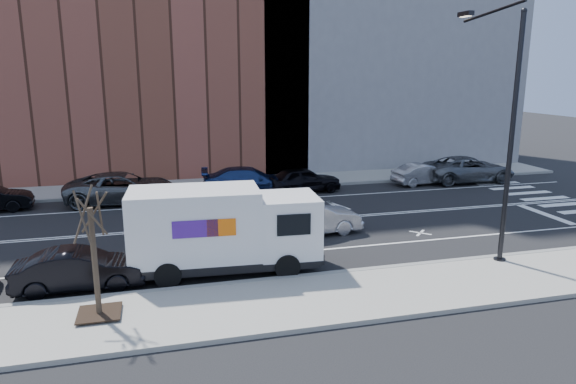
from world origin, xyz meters
TOP-DOWN VIEW (x-y plane):
  - ground at (0.00, 0.00)m, footprint 120.00×120.00m
  - sidewalk_near at (0.00, -8.80)m, footprint 44.00×3.60m
  - sidewalk_far at (0.00, 8.80)m, footprint 44.00×3.60m
  - curb_near at (0.00, -7.00)m, footprint 44.00×0.25m
  - curb_far at (0.00, 7.00)m, footprint 44.00×0.25m
  - crosswalk at (16.00, 0.00)m, footprint 3.00×14.00m
  - road_markings at (0.00, 0.00)m, footprint 40.00×8.60m
  - bldg_brick at (-8.00, 15.60)m, footprint 26.00×10.00m
  - streetlight at (7.00, -6.91)m, footprint 0.44×4.02m
  - street_tree at (-7.00, -8.40)m, footprint 1.20×1.20m
  - fedex_van at (-3.03, -5.60)m, footprint 6.82×2.72m
  - far_parked_c at (-6.99, 5.68)m, footprint 6.15×3.08m
  - far_parked_d at (-0.00, 5.99)m, footprint 5.63×2.72m
  - far_parked_e at (3.20, 5.68)m, footprint 4.63×2.25m
  - far_parked_f at (11.20, 5.86)m, footprint 4.18×1.90m
  - far_parked_g at (14.40, 5.88)m, footprint 6.02×2.90m
  - driving_sedan at (1.22, -2.21)m, footprint 4.63×2.03m
  - near_parked_rear_a at (-7.80, -5.92)m, footprint 4.12×1.48m

SIDE VIEW (x-z plane):
  - ground at x=0.00m, z-range 0.00..0.00m
  - crosswalk at x=16.00m, z-range 0.00..0.01m
  - road_markings at x=0.00m, z-range 0.00..0.01m
  - sidewalk_near at x=0.00m, z-range 0.00..0.15m
  - sidewalk_far at x=0.00m, z-range 0.00..0.15m
  - curb_near at x=0.00m, z-range 0.00..0.17m
  - curb_far at x=0.00m, z-range 0.00..0.17m
  - far_parked_f at x=11.20m, z-range 0.00..1.33m
  - near_parked_rear_a at x=-7.80m, z-range 0.00..1.35m
  - driving_sedan at x=1.22m, z-range 0.00..1.48m
  - far_parked_e at x=3.20m, z-range 0.00..1.52m
  - far_parked_d at x=0.00m, z-range 0.00..1.58m
  - far_parked_g at x=14.40m, z-range 0.00..1.65m
  - far_parked_c at x=-6.99m, z-range 0.00..1.67m
  - street_tree at x=-7.00m, z-range -0.42..3.33m
  - fedex_van at x=-3.03m, z-range 0.08..3.13m
  - streetlight at x=7.00m, z-range 0.41..9.75m
  - bldg_brick at x=-8.00m, z-range 0.00..22.00m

